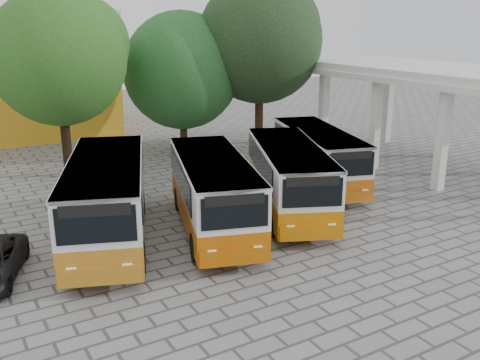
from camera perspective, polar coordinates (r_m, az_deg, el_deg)
ground at (r=20.52m, az=9.95°, el=-5.75°), size 90.00×90.00×0.00m
terminal_shelter at (r=29.51m, az=21.32°, el=10.14°), size 6.80×15.80×5.40m
bus_far_left at (r=19.60m, az=-14.00°, el=-1.66°), size 5.30×8.94×3.02m
bus_centre_left at (r=20.10m, az=-2.88°, el=-1.01°), size 4.66×8.36×2.83m
bus_centre_right at (r=22.09m, az=5.26°, el=0.58°), size 5.31×8.39×2.82m
bus_far_right at (r=25.87m, az=8.34°, el=2.75°), size 4.45×7.99×2.71m
tree_left at (r=27.94m, az=-18.70°, el=12.69°), size 6.90×6.58×9.25m
tree_middle at (r=32.43m, az=-6.12°, el=11.94°), size 7.25×6.90×8.28m
tree_right at (r=32.82m, az=2.24°, el=15.08°), size 7.81×7.44×10.25m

